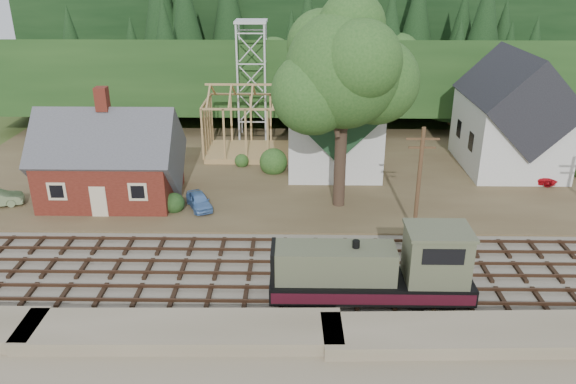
{
  "coord_description": "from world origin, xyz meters",
  "views": [
    {
      "loc": [
        -1.29,
        -30.34,
        18.27
      ],
      "look_at": [
        -1.91,
        6.0,
        3.0
      ],
      "focal_mm": 35.0,
      "sensor_mm": 36.0,
      "label": 1
    }
  ],
  "objects_px": {
    "locomotive": "(379,271)",
    "car_red": "(532,176)",
    "car_blue": "(199,201)",
    "patio_set": "(112,181)"
  },
  "relations": [
    {
      "from": "locomotive",
      "to": "patio_set",
      "type": "bearing_deg",
      "value": 146.83
    },
    {
      "from": "car_blue",
      "to": "car_red",
      "type": "bearing_deg",
      "value": -12.58
    },
    {
      "from": "car_blue",
      "to": "car_red",
      "type": "xyz_separation_m",
      "value": [
        27.79,
        5.8,
        -0.04
      ]
    },
    {
      "from": "car_blue",
      "to": "locomotive",
      "type": "bearing_deg",
      "value": -69.26
    },
    {
      "from": "locomotive",
      "to": "car_blue",
      "type": "distance_m",
      "value": 17.24
    },
    {
      "from": "locomotive",
      "to": "car_red",
      "type": "relative_size",
      "value": 2.76
    },
    {
      "from": "locomotive",
      "to": "car_red",
      "type": "xyz_separation_m",
      "value": [
        15.61,
        17.94,
        -1.15
      ]
    },
    {
      "from": "patio_set",
      "to": "locomotive",
      "type": "bearing_deg",
      "value": -33.17
    },
    {
      "from": "locomotive",
      "to": "car_blue",
      "type": "xyz_separation_m",
      "value": [
        -12.18,
        12.14,
        -1.11
      ]
    },
    {
      "from": "locomotive",
      "to": "car_blue",
      "type": "bearing_deg",
      "value": 135.1
    }
  ]
}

